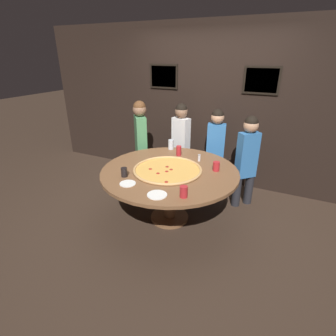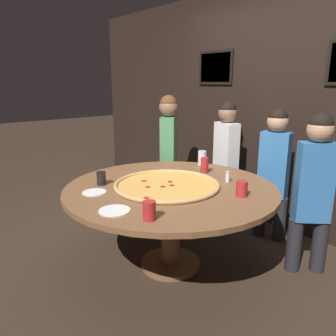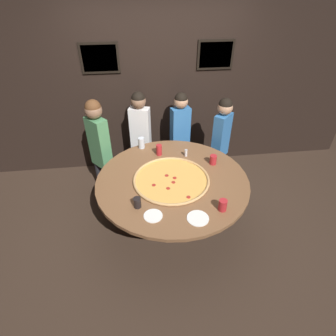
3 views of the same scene
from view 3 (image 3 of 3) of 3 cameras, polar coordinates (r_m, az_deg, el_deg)
The scene contains 16 objects.
ground_plane at distance 3.54m, azimuth 0.84°, elevation -11.74°, with size 24.00×24.00×0.00m, color #38281E.
back_wall at distance 4.07m, azimuth -1.92°, elevation 17.11°, with size 6.40×0.08×2.60m.
dining_table at distance 3.11m, azimuth 0.94°, elevation -3.93°, with size 1.76×1.76×0.74m.
giant_pizza at distance 3.00m, azimuth 0.72°, elevation -2.46°, with size 0.88×0.88×0.03m.
drink_cup_far_right at distance 2.67m, azimuth -6.71°, elevation -7.49°, with size 0.08×0.08×0.11m, color black.
drink_cup_centre_back at distance 3.29m, azimuth 9.80°, elevation 1.80°, with size 0.09×0.09×0.12m, color #B22328.
drink_cup_near_left at distance 3.58m, azimuth -5.81°, elevation 5.45°, with size 0.09×0.09×0.15m, color silver.
drink_cup_by_shaker at distance 2.67m, azimuth 11.82°, elevation -7.92°, with size 0.08×0.08×0.12m, color #B22328.
drink_cup_beside_pizza at distance 3.41m, azimuth -1.97°, elevation 3.96°, with size 0.08×0.08×0.14m, color #B22328.
white_plate_right_side at distance 2.59m, azimuth 6.51°, elevation -10.80°, with size 0.21×0.21×0.01m, color white.
white_plate_beside_cup at distance 2.60m, azimuth -3.26°, elevation -10.35°, with size 0.19×0.19×0.01m, color white.
condiment_shaker at distance 3.40m, azimuth 3.93°, elevation 3.30°, with size 0.04×0.04×0.10m.
diner_far_right at distance 3.64m, azimuth -14.70°, elevation 4.99°, with size 0.33×0.36×1.44m.
diner_centre_back at distance 3.86m, azimuth 11.49°, elevation 6.54°, with size 0.33×0.33×1.35m.
diner_side_right at distance 4.00m, azimuth 2.65°, elevation 8.24°, with size 0.35×0.21×1.34m.
diner_far_left at distance 3.93m, azimuth -6.01°, elevation 7.93°, with size 0.37×0.23×1.38m.
Camera 3 is at (-0.34, -2.36, 2.62)m, focal length 28.00 mm.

